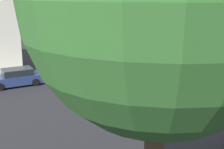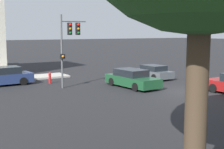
{
  "view_description": "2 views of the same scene",
  "coord_description": "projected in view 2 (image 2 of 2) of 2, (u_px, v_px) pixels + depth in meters",
  "views": [
    {
      "loc": [
        -16.85,
        14.8,
        7.63
      ],
      "look_at": [
        2.34,
        4.73,
        1.96
      ],
      "focal_mm": 50.0,
      "sensor_mm": 36.0,
      "label": 1
    },
    {
      "loc": [
        -15.68,
        15.88,
        4.18
      ],
      "look_at": [
        0.27,
        5.75,
        1.6
      ],
      "focal_mm": 50.0,
      "sensor_mm": 36.0,
      "label": 2
    }
  ],
  "objects": [
    {
      "name": "fire_hydrant",
      "position": [
        50.0,
        78.0,
        25.41
      ],
      "size": [
        0.22,
        0.22,
        0.92
      ],
      "color": "red",
      "rests_on": "ground_plane"
    },
    {
      "name": "parked_car_0",
      "position": [
        2.0,
        77.0,
        24.55
      ],
      "size": [
        2.1,
        4.71,
        1.45
      ],
      "rotation": [
        0.0,
        0.0,
        1.6
      ],
      "color": "navy",
      "rests_on": "ground_plane"
    },
    {
      "name": "crossing_car_2",
      "position": [
        132.0,
        79.0,
        23.73
      ],
      "size": [
        4.81,
        2.11,
        1.37
      ],
      "rotation": [
        0.0,
        0.0,
        3.19
      ],
      "color": "#194728",
      "rests_on": "ground_plane"
    },
    {
      "name": "crossing_car_0",
      "position": [
        153.0,
        72.0,
        28.1
      ],
      "size": [
        3.98,
        1.89,
        1.23
      ],
      "rotation": [
        0.0,
        0.0,
        0.01
      ],
      "color": "#4C5156",
      "rests_on": "ground_plane"
    },
    {
      "name": "ground_plane",
      "position": [
        182.0,
        91.0,
        22.12
      ],
      "size": [
        300.0,
        300.0,
        0.0
      ],
      "primitive_type": "plane",
      "color": "black"
    },
    {
      "name": "traffic_signal",
      "position": [
        69.0,
        38.0,
        23.07
      ],
      "size": [
        0.58,
        2.08,
        5.46
      ],
      "rotation": [
        0.0,
        0.0,
        2.97
      ],
      "color": "#515456",
      "rests_on": "ground_plane"
    }
  ]
}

